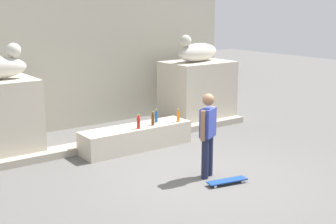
% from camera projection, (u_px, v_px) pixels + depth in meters
% --- Properties ---
extents(ground_plane, '(40.00, 40.00, 0.00)m').
position_uv_depth(ground_plane, '(198.00, 176.00, 9.16)').
color(ground_plane, '#605E5B').
extents(pedestal_right, '(1.89, 1.39, 1.74)m').
position_uv_depth(pedestal_right, '(197.00, 91.00, 13.43)').
color(pedestal_right, beige).
rests_on(pedestal_right, ground_plane).
extents(statue_reclining_right, '(1.68, 0.89, 0.78)m').
position_uv_depth(statue_reclining_right, '(197.00, 52.00, 13.15)').
color(statue_reclining_right, beige).
rests_on(statue_reclining_right, pedestal_right).
extents(ledge_block, '(2.72, 0.72, 0.54)m').
position_uv_depth(ledge_block, '(136.00, 137.00, 10.90)').
color(ledge_block, beige).
rests_on(ledge_block, ground_plane).
extents(skater, '(0.50, 0.33, 1.67)m').
position_uv_depth(skater, '(208.00, 132.00, 8.93)').
color(skater, '#1E233F').
rests_on(skater, ground_plane).
extents(skateboard, '(0.82, 0.35, 0.08)m').
position_uv_depth(skateboard, '(227.00, 181.00, 8.75)').
color(skateboard, navy).
rests_on(skateboard, ground_plane).
extents(bottle_red, '(0.08, 0.08, 0.33)m').
position_uv_depth(bottle_red, '(138.00, 123.00, 10.62)').
color(bottle_red, red).
rests_on(bottle_red, ledge_block).
extents(bottle_brown, '(0.07, 0.07, 0.33)m').
position_uv_depth(bottle_brown, '(153.00, 119.00, 10.91)').
color(bottle_brown, '#593314').
rests_on(bottle_brown, ledge_block).
extents(bottle_blue, '(0.07, 0.07, 0.31)m').
position_uv_depth(bottle_blue, '(156.00, 117.00, 11.20)').
color(bottle_blue, '#194C99').
rests_on(bottle_blue, ledge_block).
extents(bottle_orange, '(0.08, 0.08, 0.31)m').
position_uv_depth(bottle_orange, '(178.00, 116.00, 11.25)').
color(bottle_orange, orange).
rests_on(bottle_orange, ledge_block).
extents(stair_step, '(7.68, 0.50, 0.16)m').
position_uv_depth(stair_step, '(124.00, 140.00, 11.39)').
color(stair_step, '#A9A08F').
rests_on(stair_step, ground_plane).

